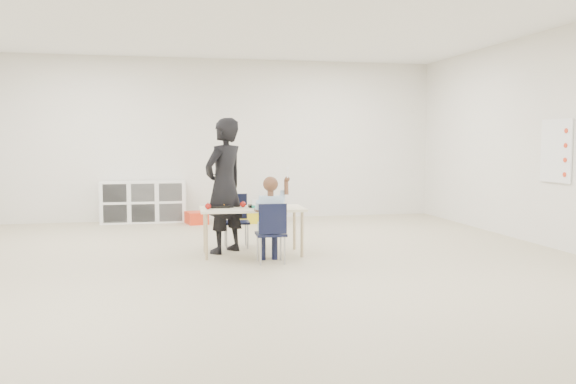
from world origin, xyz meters
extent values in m
plane|color=#BCAF91|center=(0.00, 0.00, 0.00)|extent=(9.00, 9.00, 0.00)
cube|color=white|center=(0.00, 4.50, 1.40)|extent=(8.00, 0.02, 2.80)
cube|color=white|center=(0.00, -4.50, 1.40)|extent=(8.00, 0.02, 2.80)
cube|color=#F7EAC5|center=(0.16, 1.00, 0.56)|extent=(1.27, 0.67, 0.03)
cube|color=black|center=(0.24, 1.05, 0.59)|extent=(0.23, 0.17, 0.03)
cube|color=black|center=(-0.21, 1.08, 0.59)|extent=(0.23, 0.17, 0.03)
cube|color=white|center=(0.18, 0.90, 0.62)|extent=(0.07, 0.07, 0.10)
ellipsoid|color=#B18248|center=(0.46, 0.86, 0.60)|extent=(0.09, 0.09, 0.07)
sphere|color=maroon|center=(0.06, 1.07, 0.61)|extent=(0.07, 0.07, 0.07)
sphere|color=maroon|center=(-0.37, 0.94, 0.61)|extent=(0.07, 0.07, 0.07)
cube|color=white|center=(-1.20, 4.28, 0.35)|extent=(1.40, 0.40, 0.70)
cube|color=white|center=(3.98, 0.60, 1.25)|extent=(0.02, 0.60, 0.80)
imported|color=black|center=(-0.15, 1.21, 0.83)|extent=(0.71, 0.70, 1.65)
cube|color=red|center=(-0.33, 3.92, 0.10)|extent=(0.39, 0.46, 0.20)
cube|color=gold|center=(0.53, 3.94, 0.12)|extent=(0.45, 0.55, 0.24)
cube|color=#1B36CA|center=(0.86, 3.98, 0.12)|extent=(0.44, 0.52, 0.23)
camera|label=1|loc=(-0.93, -6.23, 1.38)|focal=38.00mm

